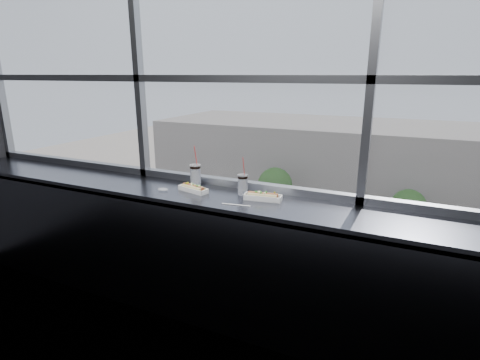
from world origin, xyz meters
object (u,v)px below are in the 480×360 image
at_px(tree_center, 408,207).
at_px(wrapper, 163,189).
at_px(car_near_b, 262,279).
at_px(car_far_a, 237,221).
at_px(loose_straw, 236,205).
at_px(car_near_c, 388,310).
at_px(hotdog_tray_right, 263,196).
at_px(soda_cup_left, 195,174).
at_px(tree_left, 275,185).
at_px(car_far_b, 425,251).
at_px(hotdog_tray_left, 193,188).
at_px(car_near_a, 152,253).
at_px(pedestrian_b, 369,226).
at_px(soda_cup_right, 243,184).

bearing_deg(tree_center, wrapper, -94.54).
distance_m(car_near_b, car_far_a, 9.67).
xyz_separation_m(wrapper, car_far_a, (-10.79, 24.36, -11.12)).
distance_m(loose_straw, car_near_c, 19.85).
bearing_deg(tree_center, car_far_a, -162.94).
xyz_separation_m(loose_straw, wrapper, (-0.71, 0.07, 0.01)).
distance_m(hotdog_tray_right, soda_cup_left, 0.68).
bearing_deg(tree_left, hotdog_tray_right, -70.97).
relative_size(car_far_b, tree_center, 1.61).
xyz_separation_m(hotdog_tray_left, car_near_a, (-13.85, 16.28, -11.08)).
distance_m(hotdog_tray_left, hotdog_tray_right, 0.60).
bearing_deg(pedestrian_b, hotdog_tray_right, 92.71).
height_order(car_far_a, tree_left, tree_left).
height_order(soda_cup_left, tree_left, soda_cup_left).
bearing_deg(hotdog_tray_left, car_near_b, 123.13).
distance_m(car_far_b, tree_center, 4.57).
bearing_deg(car_near_a, car_near_b, -95.85).
height_order(soda_cup_left, car_near_c, soda_cup_left).
bearing_deg(hotdog_tray_left, car_near_a, 144.56).
distance_m(car_near_b, car_near_a, 8.25).
height_order(hotdog_tray_left, pedestrian_b, hotdog_tray_left).
height_order(car_near_b, car_far_a, car_near_b).
bearing_deg(hotdog_tray_right, tree_left, 100.83).
bearing_deg(loose_straw, pedestrian_b, 83.46).
bearing_deg(tree_left, car_near_b, -73.55).
bearing_deg(car_far_a, car_far_b, -85.70).
distance_m(hotdog_tray_right, car_far_a, 29.09).
distance_m(hotdog_tray_left, tree_left, 30.99).
height_order(hotdog_tray_left, car_near_b, hotdog_tray_left).
distance_m(soda_cup_left, car_near_c, 19.68).
distance_m(loose_straw, wrapper, 0.71).
xyz_separation_m(wrapper, tree_center, (2.25, 28.36, -9.17)).
relative_size(car_near_b, car_near_c, 1.11).
bearing_deg(soda_cup_left, car_far_a, 114.44).
height_order(car_far_a, pedestrian_b, pedestrian_b).
relative_size(car_far_a, car_near_a, 0.95).
relative_size(soda_cup_right, loose_straw, 1.43).
relative_size(soda_cup_right, car_near_a, 0.05).
relative_size(loose_straw, car_near_a, 0.04).
relative_size(hotdog_tray_left, pedestrian_b, 0.14).
bearing_deg(hotdog_tray_right, tree_center, 78.95).
xyz_separation_m(soda_cup_left, loose_straw, (0.54, -0.31, -0.10)).
distance_m(loose_straw, car_near_a, 24.43).
height_order(hotdog_tray_right, loose_straw, hotdog_tray_right).
distance_m(soda_cup_left, wrapper, 0.31).
height_order(car_near_c, car_far_a, car_near_c).
bearing_deg(loose_straw, car_far_a, 106.25).
height_order(tree_left, tree_center, tree_left).
height_order(wrapper, tree_center, wrapper).
bearing_deg(pedestrian_b, hotdog_tray_left, 91.46).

